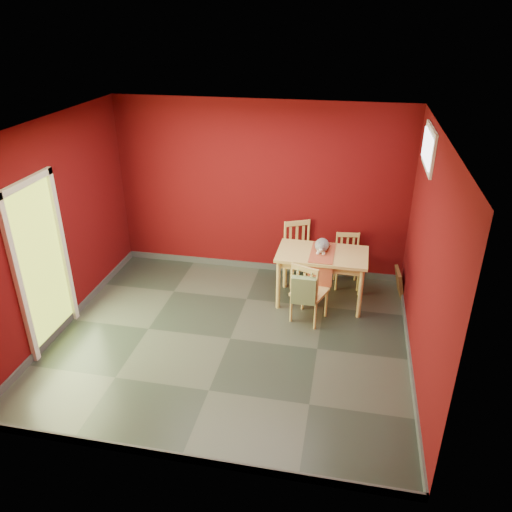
% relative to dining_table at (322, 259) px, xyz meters
% --- Properties ---
extents(ground, '(4.50, 4.50, 0.00)m').
position_rel_dining_table_xyz_m(ground, '(-1.05, -1.15, -0.69)').
color(ground, '#2D342D').
rests_on(ground, ground).
extents(room_shell, '(4.50, 4.50, 4.50)m').
position_rel_dining_table_xyz_m(room_shell, '(-1.05, -1.15, -0.64)').
color(room_shell, '#51080A').
rests_on(room_shell, ground).
extents(doorway, '(0.06, 1.01, 2.13)m').
position_rel_dining_table_xyz_m(doorway, '(-3.28, -1.55, 0.44)').
color(doorway, '#B7D838').
rests_on(doorway, ground).
extents(window, '(0.05, 0.90, 0.50)m').
position_rel_dining_table_xyz_m(window, '(1.17, -0.15, 1.66)').
color(window, white).
rests_on(window, room_shell).
extents(outlet_plate, '(0.08, 0.02, 0.12)m').
position_rel_dining_table_xyz_m(outlet_plate, '(0.55, 0.84, -0.39)').
color(outlet_plate, silver).
rests_on(outlet_plate, room_shell).
extents(dining_table, '(1.27, 0.75, 0.78)m').
position_rel_dining_table_xyz_m(dining_table, '(0.00, 0.00, 0.00)').
color(dining_table, '#DCB867').
rests_on(dining_table, ground).
extents(table_runner, '(0.34, 0.69, 0.35)m').
position_rel_dining_table_xyz_m(table_runner, '(0.00, -0.11, 0.04)').
color(table_runner, '#B04C30').
rests_on(table_runner, dining_table).
extents(chair_far_left, '(0.58, 0.58, 0.94)m').
position_rel_dining_table_xyz_m(chair_far_left, '(-0.38, 0.58, -0.20)').
color(chair_far_left, '#DCB867').
rests_on(chair_far_left, ground).
extents(chair_far_right, '(0.42, 0.42, 0.81)m').
position_rel_dining_table_xyz_m(chair_far_right, '(0.35, 0.60, -0.27)').
color(chair_far_right, '#DCB867').
rests_on(chair_far_right, ground).
extents(chair_near, '(0.53, 0.53, 0.89)m').
position_rel_dining_table_xyz_m(chair_near, '(-0.13, -0.53, -0.23)').
color(chair_near, '#DCB867').
rests_on(chair_near, ground).
extents(tote_bag, '(0.32, 0.19, 0.44)m').
position_rel_dining_table_xyz_m(tote_bag, '(-0.17, -0.74, -0.10)').
color(tote_bag, '#748C59').
rests_on(tote_bag, chair_near).
extents(cat, '(0.26, 0.44, 0.21)m').
position_rel_dining_table_xyz_m(cat, '(-0.02, 0.10, 0.20)').
color(cat, slate).
rests_on(cat, table_runner).
extents(picture_frame, '(0.16, 0.40, 0.39)m').
position_rel_dining_table_xyz_m(picture_frame, '(1.13, 0.44, -0.49)').
color(picture_frame, brown).
rests_on(picture_frame, ground).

